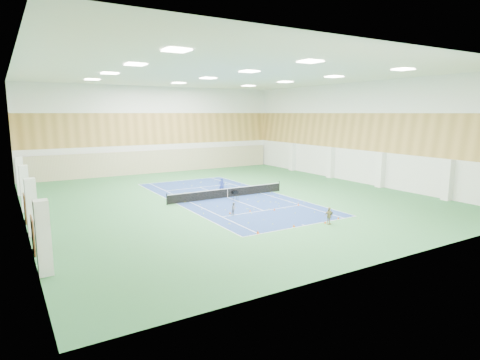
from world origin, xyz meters
name	(u,v)px	position (x,y,z in m)	size (l,w,h in m)	color
ground	(228,198)	(0.00, 0.00, 0.00)	(40.00, 40.00, 0.00)	#2F6F3D
room_shell	(227,138)	(0.00, 0.00, 6.00)	(36.00, 40.00, 12.00)	white
wood_cladding	(227,117)	(0.00, 0.00, 8.00)	(36.00, 40.00, 8.00)	#B98D45
ceiling_light_grid	(227,75)	(0.00, 0.00, 11.92)	(21.40, 25.40, 0.06)	white
court_surface	(228,197)	(0.00, 0.00, 0.01)	(10.97, 23.77, 0.01)	navy
tennis_balls_scatter	(228,197)	(0.00, 0.00, 0.05)	(10.57, 22.77, 0.07)	#D2F629
tennis_net	(228,192)	(0.00, 0.00, 0.55)	(12.80, 0.10, 1.10)	black
back_curtain	(159,161)	(0.00, 19.75, 1.60)	(35.40, 0.16, 3.20)	#C6B793
door_left_a	(33,235)	(-17.92, -8.00, 1.10)	(0.08, 1.80, 2.20)	#593319
door_left_b	(25,209)	(-17.92, 0.00, 1.10)	(0.08, 1.80, 2.20)	#593319
coach	(222,185)	(0.58, 2.33, 0.81)	(0.59, 0.39, 1.62)	navy
child_court	(234,209)	(-2.89, -6.27, 0.53)	(0.51, 0.40, 1.05)	gray
child_apron	(329,216)	(1.83, -12.50, 0.67)	(0.79, 0.33, 1.34)	#9D8C59
ball_cart	(235,196)	(-0.03, -1.53, 0.48)	(0.55, 0.55, 0.96)	black
cone_svc_a	(230,213)	(-3.04, -5.84, 0.10)	(0.19, 0.19, 0.21)	orange
cone_svc_b	(250,210)	(-1.19, -6.08, 0.10)	(0.18, 0.18, 0.20)	orange
cone_svc_c	(274,209)	(0.83, -6.83, 0.11)	(0.19, 0.19, 0.21)	#D74C0B
cone_svc_d	(298,204)	(3.84, -6.42, 0.10)	(0.19, 0.19, 0.21)	#EC4F0C
cone_base_a	(258,232)	(-4.13, -11.73, 0.12)	(0.22, 0.22, 0.24)	#F4520C
cone_base_b	(294,226)	(-0.92, -11.75, 0.11)	(0.20, 0.20, 0.22)	#D6620B
cone_base_c	(325,222)	(1.80, -12.16, 0.09)	(0.17, 0.17, 0.19)	#FF470D
cone_base_d	(338,218)	(3.55, -11.78, 0.09)	(0.17, 0.17, 0.19)	orange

